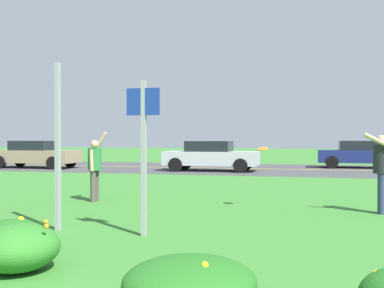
% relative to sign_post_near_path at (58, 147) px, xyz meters
% --- Properties ---
extents(ground_plane, '(120.00, 120.00, 0.00)m').
position_rel_sign_post_near_path_xyz_m(ground_plane, '(2.53, 5.66, -1.45)').
color(ground_plane, '#387A2D').
extents(highway_strip, '(120.00, 9.40, 0.01)m').
position_rel_sign_post_near_path_xyz_m(highway_strip, '(2.53, 17.12, -1.44)').
color(highway_strip, '#424244').
rests_on(highway_strip, ground).
extents(highway_center_stripe, '(120.00, 0.16, 0.00)m').
position_rel_sign_post_near_path_xyz_m(highway_center_stripe, '(2.53, 17.12, -1.44)').
color(highway_center_stripe, yellow).
rests_on(highway_center_stripe, ground).
extents(daylily_clump_mid_left, '(0.99, 1.04, 0.61)m').
position_rel_sign_post_near_path_xyz_m(daylily_clump_mid_left, '(0.85, -2.39, -1.16)').
color(daylily_clump_mid_left, '#2D7526').
rests_on(daylily_clump_mid_left, ground).
extents(daylily_clump_front_left, '(0.83, 0.85, 0.48)m').
position_rel_sign_post_near_path_xyz_m(daylily_clump_front_left, '(0.16, -1.52, -1.22)').
color(daylily_clump_front_left, '#23661E').
rests_on(daylily_clump_front_left, ground).
extents(daylily_clump_near_camera, '(1.30, 1.40, 0.46)m').
position_rel_sign_post_near_path_xyz_m(daylily_clump_near_camera, '(3.13, -2.96, -1.23)').
color(daylily_clump_near_camera, '#23661E').
rests_on(daylily_clump_near_camera, ground).
extents(sign_post_near_path, '(0.07, 0.10, 2.90)m').
position_rel_sign_post_near_path_xyz_m(sign_post_near_path, '(0.00, 0.00, 0.00)').
color(sign_post_near_path, '#93969B').
rests_on(sign_post_near_path, ground).
extents(sign_post_by_roadside, '(0.56, 0.10, 2.54)m').
position_rel_sign_post_near_path_xyz_m(sign_post_by_roadside, '(1.60, -0.09, 0.09)').
color(sign_post_by_roadside, '#93969B').
rests_on(sign_post_by_roadside, ground).
extents(person_thrower_green_shirt, '(0.43, 0.49, 1.75)m').
position_rel_sign_post_near_path_xyz_m(person_thrower_green_shirt, '(-1.04, 3.56, -0.52)').
color(person_thrower_green_shirt, '#287038').
rests_on(person_thrower_green_shirt, ground).
extents(person_catcher_dark_shirt, '(0.55, 0.49, 1.71)m').
position_rel_sign_post_near_path_xyz_m(person_catcher_dark_shirt, '(5.67, 3.30, -0.45)').
color(person_catcher_dark_shirt, '#232328').
rests_on(person_catcher_dark_shirt, ground).
extents(frisbee_orange, '(0.26, 0.25, 0.10)m').
position_rel_sign_post_near_path_xyz_m(frisbee_orange, '(3.19, 3.35, -0.10)').
color(frisbee_orange, orange).
extents(car_tan_leftmost, '(4.50, 2.00, 1.45)m').
position_rel_sign_post_near_path_xyz_m(car_tan_leftmost, '(-10.07, 15.00, -0.71)').
color(car_tan_leftmost, '#937F60').
rests_on(car_tan_leftmost, ground).
extents(car_silver_center_left, '(4.50, 2.00, 1.45)m').
position_rel_sign_post_near_path_xyz_m(car_silver_center_left, '(-0.49, 15.00, -0.71)').
color(car_silver_center_left, '#B7BABF').
rests_on(car_silver_center_left, ground).
extents(car_navy_center_right, '(4.50, 2.00, 1.45)m').
position_rel_sign_post_near_path_xyz_m(car_navy_center_right, '(6.78, 19.23, -0.71)').
color(car_navy_center_right, navy).
rests_on(car_navy_center_right, ground).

